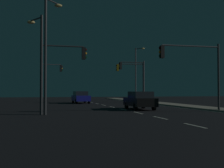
% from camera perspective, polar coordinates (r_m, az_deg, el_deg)
% --- Properties ---
extents(ground_plane, '(112.00, 112.00, 0.00)m').
position_cam_1_polar(ground_plane, '(21.82, 4.76, -5.64)').
color(ground_plane, black).
rests_on(ground_plane, ground).
extents(sidewalk_right, '(2.41, 77.00, 0.14)m').
position_cam_1_polar(sidewalk_right, '(25.25, 21.23, -4.81)').
color(sidewalk_right, '#9E937F').
rests_on(sidewalk_right, ground).
extents(lane_markings_center, '(0.14, 50.00, 0.01)m').
position_cam_1_polar(lane_markings_center, '(25.15, 2.19, -5.06)').
color(lane_markings_center, silver).
rests_on(lane_markings_center, ground).
extents(lane_edge_line, '(0.14, 53.00, 0.01)m').
position_cam_1_polar(lane_edge_line, '(28.79, 13.08, -4.56)').
color(lane_edge_line, silver).
rests_on(lane_edge_line, ground).
extents(car, '(1.95, 4.45, 1.57)m').
position_cam_1_polar(car, '(25.23, 5.52, -3.19)').
color(car, black).
rests_on(car, ground).
extents(car_oncoming, '(1.98, 4.46, 1.57)m').
position_cam_1_polar(car_oncoming, '(37.96, -6.23, -2.57)').
color(car_oncoming, navy).
rests_on(car_oncoming, ground).
extents(traffic_light_near_left, '(3.90, 0.68, 5.46)m').
position_cam_1_polar(traffic_light_near_left, '(40.13, 3.88, 2.01)').
color(traffic_light_near_left, '#4C4C51').
rests_on(traffic_light_near_left, sidewalk_right).
extents(traffic_light_mid_left, '(2.96, 0.35, 5.67)m').
position_cam_1_polar(traffic_light_mid_left, '(42.35, -12.05, 1.78)').
color(traffic_light_mid_left, '#4C4C51').
rests_on(traffic_light_mid_left, ground).
extents(traffic_light_far_right, '(5.10, 0.35, 5.20)m').
position_cam_1_polar(traffic_light_far_right, '(23.13, 15.64, 4.24)').
color(traffic_light_far_right, '#2D3033').
rests_on(traffic_light_far_right, sidewalk_right).
extents(traffic_light_far_center, '(3.61, 0.34, 5.37)m').
position_cam_1_polar(traffic_light_far_center, '(22.76, -10.03, 4.05)').
color(traffic_light_far_center, '#2D3033').
rests_on(traffic_light_far_center, ground).
extents(traffic_light_far_left, '(3.71, 0.41, 5.61)m').
position_cam_1_polar(traffic_light_far_left, '(39.16, 4.27, 2.22)').
color(traffic_light_far_left, '#4C4C51').
rests_on(traffic_light_far_left, sidewalk_right).
extents(street_lamp_corner, '(1.07, 1.71, 8.23)m').
position_cam_1_polar(street_lamp_corner, '(45.25, 4.95, 2.93)').
color(street_lamp_corner, '#4C4C51').
rests_on(street_lamp_corner, sidewalk_right).
extents(street_lamp_far_end, '(1.12, 1.51, 6.85)m').
position_cam_1_polar(street_lamp_far_end, '(20.64, -14.20, 5.64)').
color(street_lamp_far_end, '#2D3033').
rests_on(street_lamp_far_end, ground).
extents(street_lamp_median, '(1.28, 1.39, 8.08)m').
position_cam_1_polar(street_lamp_median, '(20.41, -12.60, 7.55)').
color(street_lamp_median, '#2D3033').
rests_on(street_lamp_median, ground).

